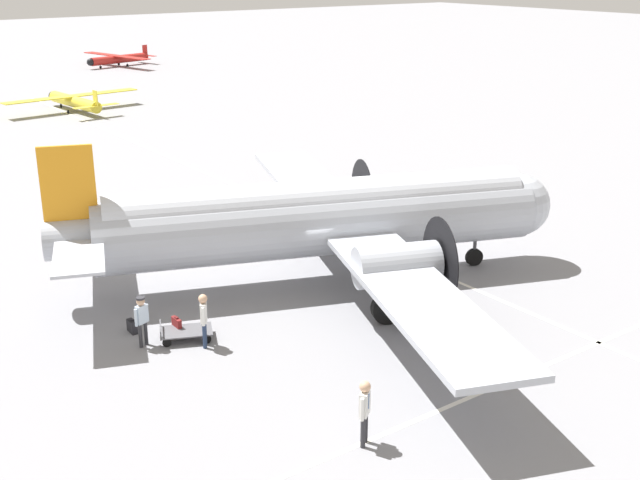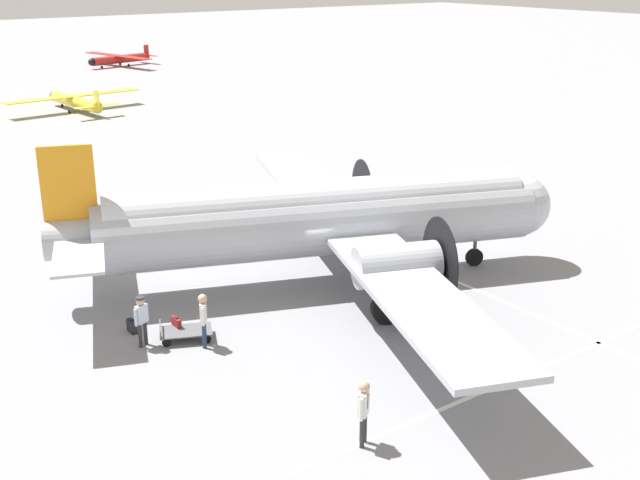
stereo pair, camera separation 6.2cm
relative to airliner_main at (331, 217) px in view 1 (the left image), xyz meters
The scene contains 12 objects.
ground_plane 2.54m from the airliner_main, 110.49° to the right, with size 300.00×300.00×0.00m, color gray.
apron_line_eastwest 4.55m from the airliner_main, 92.15° to the left, with size 120.00×0.16×0.01m.
apron_line_northsouth 9.55m from the airliner_main, ahead, with size 0.16×120.00×0.01m.
airliner_main is the anchor object (origin of this frame).
crew_foreground 11.02m from the airliner_main, 31.99° to the right, with size 0.41×0.51×1.79m.
passenger_boarding 6.96m from the airliner_main, 71.72° to the right, with size 0.53×0.37×1.77m.
ramp_agent 8.21m from the airliner_main, 82.97° to the right, with size 0.36×0.54×1.67m.
suitcase_near_door 7.24m from the airliner_main, 82.31° to the right, with size 0.48×0.14×0.65m.
suitcase_upright_spare 8.25m from the airliner_main, 90.98° to the right, with size 0.48×0.19×0.46m.
baggage_cart 7.23m from the airliner_main, 78.67° to the right, with size 1.58×1.91×0.56m.
light_aircraft_distant 68.45m from the airliner_main, 164.26° to the left, with size 11.05×8.37×2.11m.
light_aircraft_taxiing 41.05m from the airliner_main, behind, with size 8.33×11.17×2.11m.
Camera 1 is at (22.78, -16.37, 11.49)m, focal length 45.00 mm.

